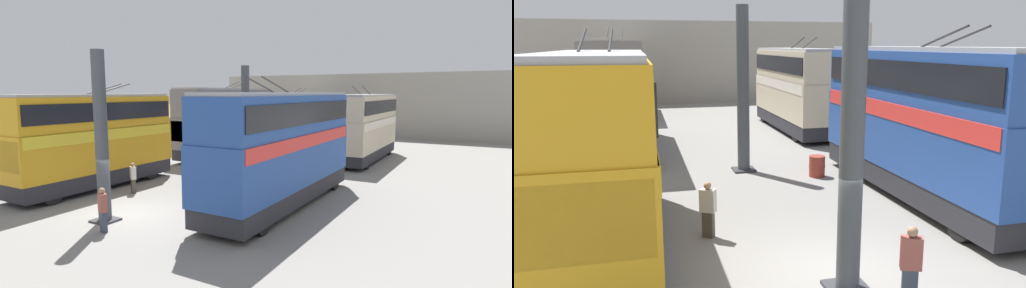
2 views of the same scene
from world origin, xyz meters
The scene contains 12 objects.
ground_plane centered at (0.00, 0.00, 0.00)m, with size 240.00×240.00×0.00m, color gray.
depot_back_wall centered at (35.18, 0.00, 3.61)m, with size 0.50×36.00×7.22m.
support_column_near centered at (-0.95, 0.00, 3.24)m, with size 0.91×0.91×6.72m.
support_column_far centered at (9.76, 0.00, 3.24)m, with size 0.91×0.91×6.72m.
bus_left_near centered at (4.63, -5.10, 2.91)m, with size 10.81×2.54×5.72m.
bus_left_far centered at (18.60, -5.10, 2.81)m, with size 10.19×2.54×5.57m.
bus_right_near centered at (2.63, 5.10, 2.85)m, with size 9.25×2.54×5.62m.
bus_right_mid centered at (15.29, 5.10, 3.08)m, with size 10.77×2.54×6.04m.
bus_right_far centered at (28.39, 5.10, 2.82)m, with size 9.44×2.54×5.60m.
person_by_right_row centered at (2.82, 2.45, 0.82)m, with size 0.42×0.48×1.56m.
person_aisle_foreground centered at (-1.81, -0.96, 0.88)m, with size 0.38×0.48×1.67m.
oil_drum centered at (8.10, -2.63, 0.42)m, with size 0.66×0.66×0.83m.
Camera 1 is at (-11.28, -12.89, 5.11)m, focal length 28.00 mm.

